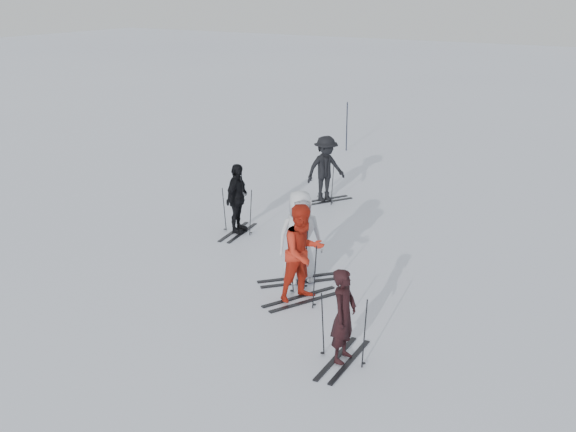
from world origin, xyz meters
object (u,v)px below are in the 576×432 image
at_px(skier_uphill_left, 237,200).
at_px(piste_marker, 347,126).
at_px(skier_near_dark, 344,317).
at_px(skier_grey, 300,237).
at_px(skier_red, 303,254).
at_px(skier_uphill_far, 326,170).

bearing_deg(skier_uphill_left, piste_marker, 1.49).
height_order(skier_near_dark, skier_grey, skier_grey).
height_order(skier_red, skier_grey, skier_red).
bearing_deg(skier_near_dark, skier_grey, 38.40).
bearing_deg(skier_grey, skier_uphill_far, 65.67).
xyz_separation_m(skier_red, piste_marker, (-5.12, 11.93, -0.07)).
xyz_separation_m(skier_uphill_left, piste_marker, (-1.80, 9.39, 0.03)).
height_order(skier_red, skier_uphill_far, skier_red).
bearing_deg(skier_near_dark, skier_uphill_left, 46.01).
bearing_deg(piste_marker, skier_red, -66.78).
distance_m(skier_grey, skier_uphill_far, 5.67).
xyz_separation_m(skier_near_dark, skier_uphill_left, (-5.05, 4.23, 0.07)).
distance_m(skier_near_dark, skier_uphill_far, 8.89).
distance_m(skier_near_dark, piste_marker, 15.24).
xyz_separation_m(skier_red, skier_uphill_left, (-3.31, 2.54, -0.10)).
bearing_deg(piste_marker, skier_uphill_left, -79.13).
bearing_deg(skier_grey, piste_marker, 64.83).
distance_m(skier_grey, skier_uphill_left, 3.30).
bearing_deg(skier_uphill_far, skier_red, -125.10).
xyz_separation_m(skier_uphill_far, piste_marker, (-2.36, 5.94, -0.03)).
xyz_separation_m(skier_red, skier_grey, (-0.52, 0.78, -0.00)).
relative_size(skier_near_dark, skier_red, 0.83).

